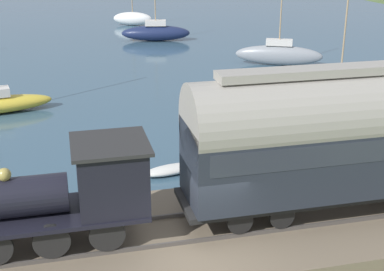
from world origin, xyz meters
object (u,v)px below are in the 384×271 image
passenger_coach (347,133)px  sailboat_red (339,87)px  sailboat_gray (279,54)px  sailboat_navy (156,32)px  steam_locomotive (68,189)px  rowboat_far_out (171,170)px  sailboat_white (133,19)px

passenger_coach → sailboat_red: (13.46, -7.23, -2.60)m
passenger_coach → sailboat_gray: bearing=-17.6°
sailboat_gray → sailboat_red: sailboat_red is taller
passenger_coach → sailboat_navy: bearing=-0.0°
steam_locomotive → sailboat_red: 20.63m
sailboat_red → rowboat_far_out: bearing=137.6°
sailboat_navy → passenger_coach: bearing=-168.6°
sailboat_navy → sailboat_white: bearing=16.4°
steam_locomotive → sailboat_red: bearing=-49.1°
sailboat_red → sailboat_gray: bearing=14.4°
sailboat_navy → rowboat_far_out: sailboat_navy is taller
passenger_coach → rowboat_far_out: passenger_coach is taller
sailboat_white → passenger_coach: bearing=-155.0°
rowboat_far_out → sailboat_gray: bearing=-46.2°
sailboat_white → rowboat_far_out: 37.63m
sailboat_navy → sailboat_red: (-19.95, -7.22, -0.16)m
sailboat_gray → rowboat_far_out: 20.15m
sailboat_navy → rowboat_far_out: 28.55m
sailboat_gray → sailboat_red: 8.41m
sailboat_navy → steam_locomotive: bearing=177.5°
sailboat_gray → sailboat_white: 22.17m
sailboat_gray → sailboat_red: size_ratio=0.86×
passenger_coach → sailboat_white: 42.73m
steam_locomotive → sailboat_navy: (33.41, -8.33, -1.54)m
sailboat_gray → rowboat_far_out: sailboat_gray is taller
passenger_coach → sailboat_white: bearing=1.1°
sailboat_white → rowboat_far_out: (-37.45, 3.62, -0.53)m
sailboat_gray → sailboat_navy: bearing=56.5°
sailboat_white → rowboat_far_out: sailboat_white is taller
passenger_coach → rowboat_far_out: bearing=40.2°
steam_locomotive → sailboat_gray: sailboat_gray is taller
sailboat_gray → rowboat_far_out: (-16.66, 11.32, -0.61)m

